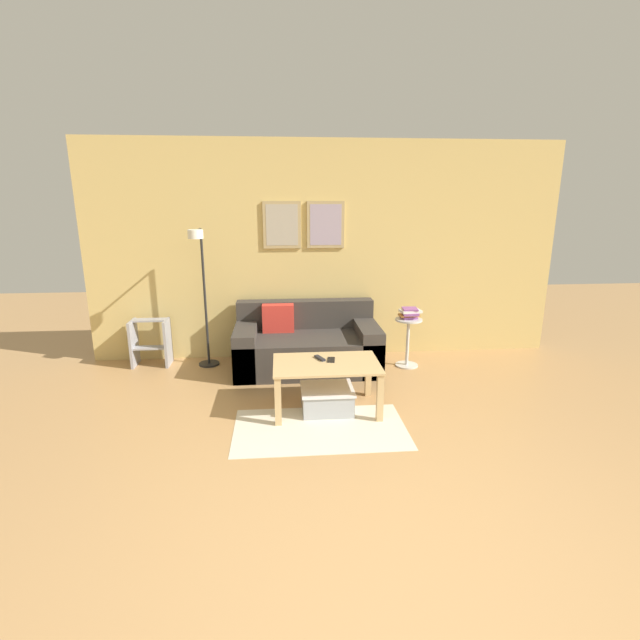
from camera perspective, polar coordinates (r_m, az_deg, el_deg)
name	(u,v)px	position (r m, az deg, el deg)	size (l,w,h in m)	color
ground_plane	(400,594)	(2.69, 9.76, -30.29)	(16.00, 16.00, 0.00)	tan
wall_back	(326,251)	(5.57, 0.75, 8.45)	(5.60, 0.09, 2.55)	#D6B76B
area_rug	(320,429)	(4.03, 0.02, -13.22)	(1.46, 0.83, 0.01)	beige
couch	(306,345)	(5.30, -1.69, -3.16)	(1.61, 0.89, 0.73)	#38332D
coffee_table	(326,371)	(4.23, 0.78, -6.33)	(0.96, 0.62, 0.45)	tan
storage_bin	(327,399)	(4.30, 0.88, -9.69)	(0.48, 0.42, 0.22)	#9EA3A8
floor_lamp	(202,284)	(5.21, -14.37, 4.30)	(0.24, 0.53, 1.58)	black
side_table	(408,338)	(5.42, 10.76, -2.21)	(0.31, 0.31, 0.56)	silver
book_stack	(410,313)	(5.37, 10.99, 0.84)	(0.25, 0.20, 0.12)	#8C4C93
remote_control	(320,358)	(4.29, -0.03, -4.71)	(0.04, 0.15, 0.02)	#232328
cell_phone	(331,360)	(4.27, 1.38, -4.91)	(0.07, 0.14, 0.01)	black
step_stool	(151,341)	(5.71, -20.11, -2.48)	(0.42, 0.29, 0.54)	#99999E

